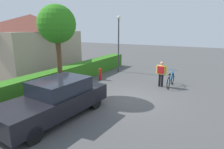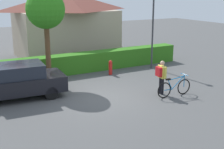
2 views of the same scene
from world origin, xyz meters
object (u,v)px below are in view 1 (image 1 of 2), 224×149
at_px(tree_kerbside, 57,25).
at_px(person_rider, 161,72).
at_px(parked_car_near, 56,99).
at_px(fire_hydrant, 100,74).
at_px(bicycle, 171,80).
at_px(street_lamp, 119,36).

bearing_deg(tree_kerbside, person_rider, -49.78).
distance_m(parked_car_near, tree_kerbside, 3.98).
distance_m(person_rider, fire_hydrant, 4.06).
bearing_deg(tree_kerbside, bicycle, -50.39).
xyz_separation_m(parked_car_near, person_rider, (5.91, -2.63, 0.16)).
bearing_deg(bicycle, street_lamp, 65.08).
xyz_separation_m(person_rider, tree_kerbside, (-3.74, 4.42, 2.65)).
bearing_deg(fire_hydrant, person_rider, -84.72).
height_order(bicycle, tree_kerbside, tree_kerbside).
bearing_deg(fire_hydrant, bicycle, -81.01).
bearing_deg(fire_hydrant, tree_kerbside, 172.98).
distance_m(parked_car_near, fire_hydrant, 5.71).
relative_size(parked_car_near, street_lamp, 1.07).
bearing_deg(street_lamp, tree_kerbside, 176.64).
xyz_separation_m(tree_kerbside, fire_hydrant, (3.37, -0.41, -3.16)).
bearing_deg(tree_kerbside, street_lamp, -3.36).
xyz_separation_m(person_rider, fire_hydrant, (-0.37, 4.01, -0.50)).
relative_size(bicycle, person_rider, 1.17).
bearing_deg(bicycle, fire_hydrant, 98.99).
bearing_deg(street_lamp, parked_car_near, -170.35).
relative_size(person_rider, fire_hydrant, 1.89).
height_order(parked_car_near, fire_hydrant, parked_car_near).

